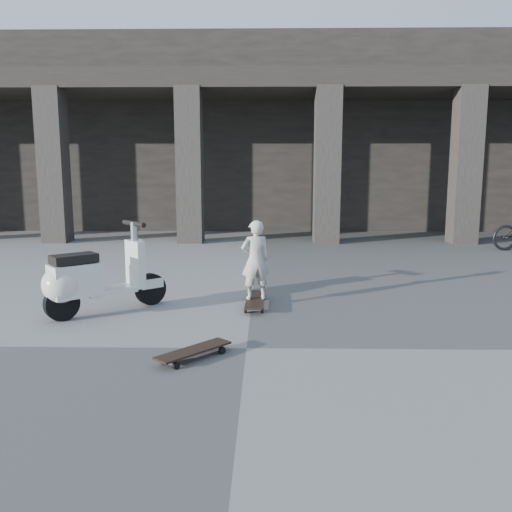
{
  "coord_description": "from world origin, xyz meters",
  "views": [
    {
      "loc": [
        0.22,
        -5.74,
        1.98
      ],
      "look_at": [
        0.06,
        2.34,
        0.65
      ],
      "focal_mm": 38.0,
      "sensor_mm": 36.0,
      "label": 1
    }
  ],
  "objects_px": {
    "skateboard_spare": "(194,351)",
    "child": "(255,260)",
    "scooter": "(86,280)",
    "longboard": "(255,300)"
  },
  "relations": [
    {
      "from": "longboard",
      "to": "skateboard_spare",
      "type": "relative_size",
      "value": 1.35
    },
    {
      "from": "longboard",
      "to": "skateboard_spare",
      "type": "xyz_separation_m",
      "value": [
        -0.6,
        -2.19,
        -0.0
      ]
    },
    {
      "from": "skateboard_spare",
      "to": "longboard",
      "type": "bearing_deg",
      "value": 26.85
    },
    {
      "from": "longboard",
      "to": "skateboard_spare",
      "type": "height_order",
      "value": "longboard"
    },
    {
      "from": "child",
      "to": "scooter",
      "type": "bearing_deg",
      "value": -2.31
    },
    {
      "from": "child",
      "to": "scooter",
      "type": "xyz_separation_m",
      "value": [
        -2.25,
        -0.56,
        -0.19
      ]
    },
    {
      "from": "scooter",
      "to": "skateboard_spare",
      "type": "bearing_deg",
      "value": -85.83
    },
    {
      "from": "skateboard_spare",
      "to": "child",
      "type": "xyz_separation_m",
      "value": [
        0.6,
        2.19,
        0.59
      ]
    },
    {
      "from": "skateboard_spare",
      "to": "scooter",
      "type": "xyz_separation_m",
      "value": [
        -1.65,
        1.62,
        0.41
      ]
    },
    {
      "from": "child",
      "to": "scooter",
      "type": "distance_m",
      "value": 2.32
    }
  ]
}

